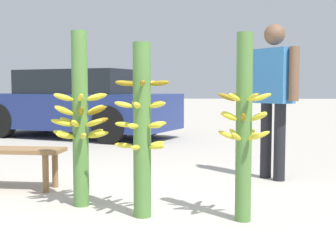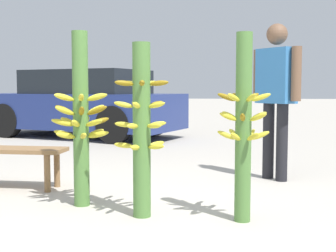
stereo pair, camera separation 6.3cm
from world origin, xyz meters
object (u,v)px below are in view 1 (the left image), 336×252
at_px(banana_stalk_right, 244,126).
at_px(parked_car, 77,104).
at_px(banana_stalk_left, 80,119).
at_px(vendor_person, 274,88).
at_px(banana_stalk_center, 142,128).

height_order(banana_stalk_right, parked_car, banana_stalk_right).
distance_m(banana_stalk_left, banana_stalk_right, 1.38).
bearing_deg(vendor_person, parked_car, 179.67).
bearing_deg(banana_stalk_left, vendor_person, 36.32).
bearing_deg(banana_stalk_right, parked_car, 116.39).
bearing_deg(vendor_person, banana_stalk_left, -92.73).
xyz_separation_m(banana_stalk_center, vendor_person, (1.22, 1.60, 0.31)).
distance_m(banana_stalk_left, parked_car, 5.69).
height_order(banana_stalk_center, banana_stalk_right, banana_stalk_right).
distance_m(banana_stalk_left, banana_stalk_center, 0.64).
relative_size(banana_stalk_center, banana_stalk_right, 0.96).
distance_m(banana_stalk_center, parked_car, 6.15).
bearing_deg(banana_stalk_right, vendor_person, 74.77).
xyz_separation_m(vendor_person, parked_car, (-3.34, 4.17, -0.34)).
bearing_deg(banana_stalk_center, parked_car, 110.16).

